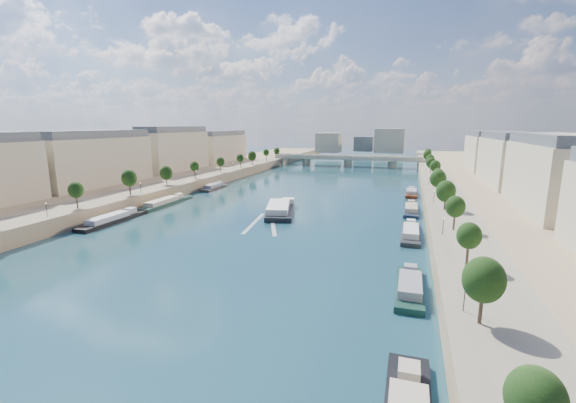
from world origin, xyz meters
The scene contains 17 objects.
ground centered at (0.00, 100.00, 0.00)m, with size 700.00×700.00×0.00m, color #0D343A.
quay_left centered at (-72.00, 100.00, 2.50)m, with size 44.00×520.00×5.00m, color #9E8460.
quay_right centered at (72.00, 100.00, 2.50)m, with size 44.00×520.00×5.00m, color #9E8460.
pave_left centered at (-57.00, 100.00, 5.05)m, with size 14.00×520.00×0.10m, color gray.
pave_right centered at (57.00, 100.00, 5.05)m, with size 14.00×520.00×0.10m, color gray.
trees_left centered at (-55.00, 102.00, 10.48)m, with size 4.80×268.80×8.26m.
trees_right centered at (55.00, 110.00, 10.48)m, with size 4.80×268.80×8.26m.
lamps_left centered at (-52.50, 90.00, 7.78)m, with size 0.36×200.36×4.28m.
lamps_right centered at (52.50, 105.00, 7.78)m, with size 0.36×200.36×4.28m.
buildings_left centered at (-85.00, 112.00, 16.45)m, with size 16.00×226.00×23.20m.
buildings_right centered at (85.00, 112.00, 16.45)m, with size 16.00×226.00×23.20m.
skyline centered at (3.19, 319.52, 14.66)m, with size 79.00×42.00×22.00m.
bridge centered at (0.00, 236.96, 5.08)m, with size 112.00×12.00×8.15m.
tour_barge centered at (1.08, 76.41, 1.22)m, with size 16.54×31.96×4.17m.
wake centered at (1.08, 59.89, 0.02)m, with size 14.32×25.90×0.04m.
moored_barges_left centered at (-45.50, 52.27, 0.84)m, with size 5.00×159.20×3.60m.
moored_barges_right centered at (45.50, 53.66, 0.84)m, with size 5.00×162.80×3.60m.
Camera 1 is at (44.15, -49.96, 30.81)m, focal length 24.00 mm.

